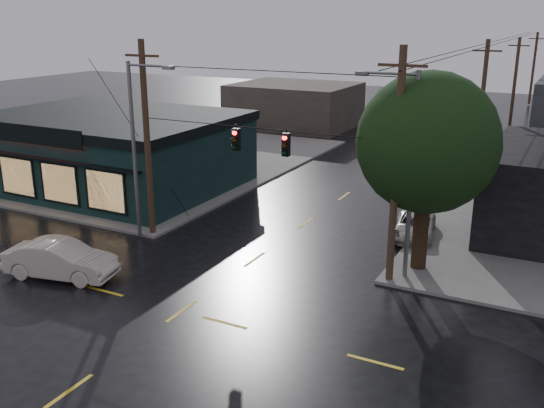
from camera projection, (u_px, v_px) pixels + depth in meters
The scene contains 15 objects.
ground_plane at pixel (182, 311), 24.06m from camera, with size 160.00×160.00×0.00m, color black.
sidewalk_nw at pixel (124, 157), 49.76m from camera, with size 28.00×28.00×0.15m, color slate.
pizza_shop at pixel (110, 150), 40.84m from camera, with size 16.30×12.34×4.90m.
corner_tree at pixel (428, 143), 26.18m from camera, with size 6.21×6.21×8.93m.
utility_pole_nw at pixel (153, 235), 32.42m from camera, with size 2.00×0.32×10.15m, color #321F16, non-canonical shape.
utility_pole_ne at pixel (389, 282), 26.71m from camera, with size 2.00×0.32×10.15m, color #321F16, non-canonical shape.
utility_pole_far_a at pixel (475, 173), 44.92m from camera, with size 2.00×0.32×9.65m, color #321F16, non-canonical shape.
utility_pole_far_b at pixel (509, 130), 61.86m from camera, with size 2.00×0.32×9.15m, color #321F16, non-canonical shape.
utility_pole_far_c at pixel (529, 105), 78.81m from camera, with size 2.00×0.32×9.15m, color #321F16, non-canonical shape.
span_signal_assembly at pixel (261, 141), 27.81m from camera, with size 13.00×0.48×1.23m.
streetlight_nw at pixel (140, 238), 31.96m from camera, with size 5.40×0.30×9.15m, color slate, non-canonical shape.
streetlight_ne at pixel (404, 278), 27.08m from camera, with size 5.40×0.30×9.15m, color slate, non-canonical shape.
bg_building_west at pixel (295, 105), 63.43m from camera, with size 12.00×10.00×4.40m, color #362C27.
sedan_cream at pixel (60, 260), 26.97m from camera, with size 1.76×5.06×1.67m, color beige.
suv_silver at pixel (415, 226), 31.93m from camera, with size 1.98×4.29×1.19m, color #ACA79F.
Camera 1 is at (13.17, -17.59, 11.28)m, focal length 40.00 mm.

